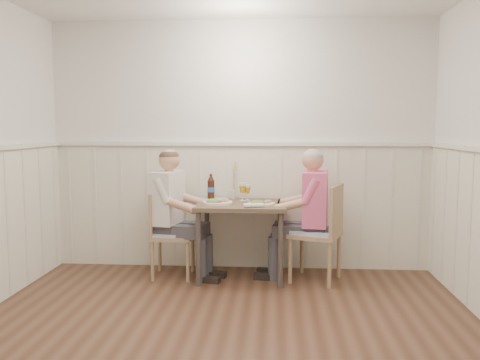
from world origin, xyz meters
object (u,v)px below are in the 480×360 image
Objects in this scene: beer_bottle at (211,188)px; chair_left at (168,231)px; dining_table at (241,214)px; man_in_pink at (311,224)px; chair_right at (321,229)px; diner_cream at (171,223)px; grass_vase at (233,181)px.

chair_left is at bearing -147.13° from beer_bottle.
man_in_pink is at bearing -1.41° from dining_table.
chair_right is 1.48m from diner_cream.
beer_bottle is at bearing -165.25° from grass_vase.
chair_left is 0.85m from grass_vase.
grass_vase is (-0.79, 0.33, 0.38)m from man_in_pink.
dining_table is 0.92× the size of chair_right.
diner_cream is 4.97× the size of beer_bottle.
chair_left is 0.63m from beer_bottle.
man_in_pink reaches higher than dining_table.
beer_bottle is (-1.01, 0.27, 0.32)m from man_in_pink.
beer_bottle is (0.41, 0.26, 0.40)m from chair_left.
chair_left is (-1.52, 0.05, -0.05)m from chair_right.
dining_table is 0.47m from beer_bottle.
grass_vase reaches higher than chair_left.
dining_table is at bearing 0.69° from diner_cream.
diner_cream is at bearing 179.66° from man_in_pink.
diner_cream is (-0.70, -0.01, -0.10)m from dining_table.
grass_vase is (0.63, 0.32, 0.47)m from chair_left.
dining_table is at bearing 0.80° from chair_left.
chair_right reaches higher than dining_table.
diner_cream is at bearing -144.79° from beer_bottle.
chair_right is at bearing -24.58° from man_in_pink.
chair_right is 0.72× the size of man_in_pink.
chair_left is at bearing -177.13° from diner_cream.
beer_bottle is (0.37, 0.26, 0.32)m from diner_cream.
grass_vase is at bearing 28.35° from diner_cream.
man_in_pink is 5.00× the size of beer_bottle.
chair_right is at bearing -4.59° from dining_table.
chair_right is 2.34× the size of grass_vase.
grass_vase reaches higher than chair_right.
beer_bottle reaches higher than chair_left.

